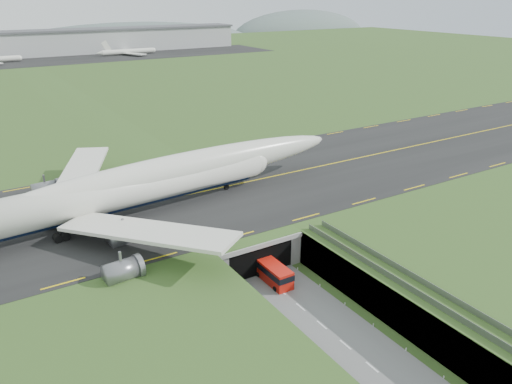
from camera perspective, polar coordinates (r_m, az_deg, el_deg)
ground at (r=78.46m, az=3.79°, el=-12.06°), size 900.00×900.00×0.00m
airfield_deck at (r=76.83m, az=3.84°, el=-10.20°), size 800.00×800.00×6.00m
trench_road at (r=73.57m, az=7.27°, el=-14.70°), size 12.00×75.00×0.20m
taxiway at (r=101.12m, az=-6.95°, el=-0.16°), size 800.00×44.00×0.18m
tunnel_portal at (r=88.97m, az=-2.39°, el=-5.16°), size 17.00×22.30×6.00m
guideway at (r=70.97m, az=20.67°, el=-12.50°), size 3.00×53.00×7.05m
jumbo_jet at (r=91.93m, az=-13.95°, el=0.55°), size 92.57×59.73×19.82m
shuttle_tram at (r=81.36m, az=2.02°, el=-9.24°), size 2.97×7.66×3.12m
cargo_terminal at (r=355.40m, az=-26.27°, el=14.90°), size 320.00×67.00×15.60m
distant_hills at (r=495.78m, az=-20.22°, el=15.04°), size 700.00×91.00×60.00m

